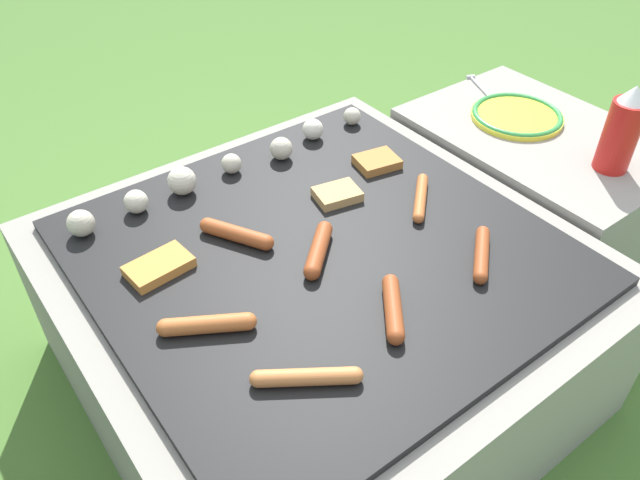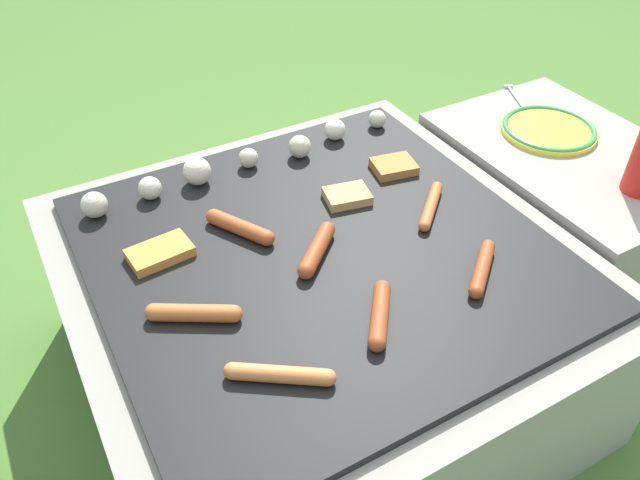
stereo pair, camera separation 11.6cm
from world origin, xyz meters
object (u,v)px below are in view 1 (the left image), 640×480
Objects in this scene: condiment_bottle at (622,131)px; fork_utensil at (484,91)px; plate_colorful at (517,116)px; sausage_front_center at (421,198)px.

fork_utensil is at bearing 82.43° from condiment_bottle.
plate_colorful is 1.14× the size of condiment_bottle.
condiment_bottle reaches higher than plate_colorful.
sausage_front_center is 0.55× the size of plate_colorful.
sausage_front_center is 0.55m from fork_utensil.
condiment_bottle is 1.01× the size of fork_utensil.
plate_colorful is 1.15× the size of fork_utensil.
plate_colorful is (0.44, 0.11, -0.00)m from sausage_front_center.
condiment_bottle reaches higher than fork_utensil.
condiment_bottle reaches higher than sausage_front_center.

